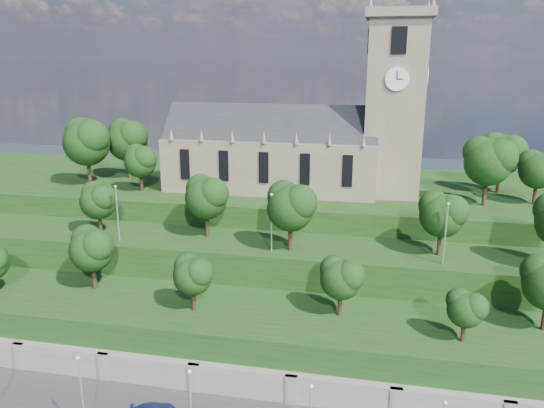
# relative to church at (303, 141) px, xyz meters

# --- Properties ---
(retaining_wall) EXTENTS (160.00, 2.10, 5.00)m
(retaining_wall) POSITION_rel_church_xyz_m (-0.79, -34.01, -20.02)
(retaining_wall) COLOR slate
(retaining_wall) RESTS_ON ground
(embankment_lower) EXTENTS (160.00, 12.00, 8.00)m
(embankment_lower) POSITION_rel_church_xyz_m (-0.79, -27.98, -18.52)
(embankment_lower) COLOR #173511
(embankment_lower) RESTS_ON ground
(embankment_upper) EXTENTS (160.00, 10.00, 12.00)m
(embankment_upper) POSITION_rel_church_xyz_m (-0.79, -16.98, -16.52)
(embankment_upper) COLOR #173511
(embankment_upper) RESTS_ON ground
(hilltop) EXTENTS (160.00, 32.00, 15.00)m
(hilltop) POSITION_rel_church_xyz_m (-0.79, 4.02, -15.02)
(hilltop) COLOR #173511
(hilltop) RESTS_ON ground
(church) EXTENTS (38.60, 12.35, 27.60)m
(church) POSITION_rel_church_xyz_m (0.00, 0.00, 0.00)
(church) COLOR #705F4E
(church) RESTS_ON hilltop
(trees_lower) EXTENTS (65.91, 8.78, 7.86)m
(trees_lower) POSITION_rel_church_xyz_m (-0.43, -27.41, -9.73)
(trees_lower) COLOR black
(trees_lower) RESTS_ON embankment_lower
(trees_upper) EXTENTS (61.84, 8.67, 8.68)m
(trees_upper) POSITION_rel_church_xyz_m (5.97, -17.87, -4.95)
(trees_upper) COLOR black
(trees_upper) RESTS_ON embankment_upper
(trees_hilltop) EXTENTS (73.47, 15.45, 10.75)m
(trees_hilltop) POSITION_rel_church_xyz_m (-4.67, -1.39, -1.05)
(trees_hilltop) COLOR black
(trees_hilltop) RESTS_ON hilltop
(lamp_posts_promenade) EXTENTS (60.36, 0.36, 8.32)m
(lamp_posts_promenade) POSITION_rel_church_xyz_m (-2.79, -43.48, -15.75)
(lamp_posts_promenade) COLOR #B2B2B7
(lamp_posts_promenade) RESTS_ON promenade
(lamp_posts_upper) EXTENTS (40.36, 0.36, 7.36)m
(lamp_posts_upper) POSITION_rel_church_xyz_m (-0.79, -19.98, -6.24)
(lamp_posts_upper) COLOR #B2B2B7
(lamp_posts_upper) RESTS_ON embankment_upper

